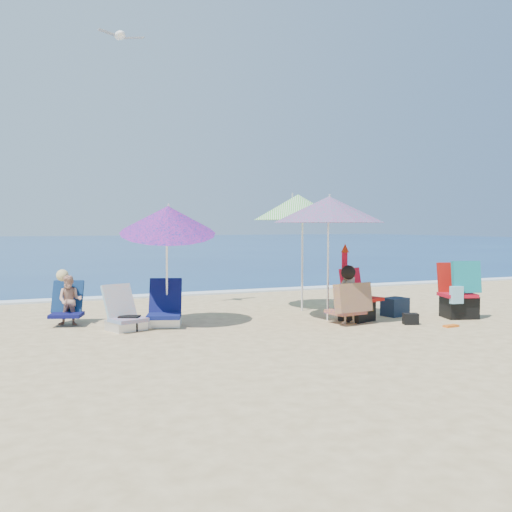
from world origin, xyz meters
name	(u,v)px	position (x,y,z in m)	size (l,w,h in m)	color
ground	(300,330)	(0.00, 0.00, 0.00)	(120.00, 120.00, 0.00)	#D8BC84
sea	(58,245)	(0.00, 45.00, -0.05)	(120.00, 80.00, 0.12)	navy
foam	(199,293)	(0.00, 5.10, 0.02)	(120.00, 0.50, 0.04)	white
umbrella_turquoise	(329,210)	(0.85, 0.59, 1.87)	(1.98, 1.98, 2.13)	white
umbrella_striped	(298,207)	(1.00, 2.01, 1.95)	(2.22, 2.22, 2.23)	white
umbrella_blue	(168,220)	(-1.76, 1.11, 1.70)	(1.84, 1.88, 2.07)	white
furled_umbrella	(345,278)	(1.15, 0.57, 0.71)	(0.17, 0.18, 1.30)	#A20B1E
chair_navy	(164,314)	(-1.81, 1.21, 0.20)	(0.73, 0.87, 0.75)	#0D154E
chair_rainbow	(125,318)	(-2.46, 1.08, 0.18)	(0.66, 0.78, 0.69)	#CC4848
camp_chair_left	(357,305)	(1.31, 0.42, 0.26)	(0.70, 0.70, 0.88)	#B4120C
camp_chair_right	(459,297)	(3.09, -0.04, 0.36)	(0.72, 0.70, 1.01)	#B00C1E
person_center	(350,296)	(1.00, 0.17, 0.47)	(0.69, 0.64, 0.97)	tan
person_left	(69,300)	(-3.20, 1.89, 0.41)	(0.63, 0.77, 0.90)	tan
bag_black_a	(129,323)	(-2.40, 1.02, 0.11)	(0.37, 0.34, 0.22)	black
bag_tan	(344,312)	(1.22, 0.69, 0.11)	(0.29, 0.22, 0.22)	tan
bag_navy_b	(395,307)	(2.23, 0.61, 0.16)	(0.49, 0.41, 0.32)	#172234
bag_black_b	(411,319)	(1.91, -0.23, 0.09)	(0.28, 0.23, 0.18)	black
orange_item	(451,326)	(2.34, -0.69, 0.02)	(0.26, 0.13, 0.03)	orange
seagull	(120,36)	(-2.19, 2.70, 4.96)	(0.84, 0.39, 0.14)	white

